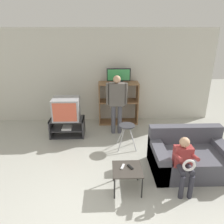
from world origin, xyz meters
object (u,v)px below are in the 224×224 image
at_px(television_main, 66,109).
at_px(couch, 189,157).
at_px(person_seated_child, 184,161).
at_px(media_shelf, 118,103).
at_px(remote_control_white, 123,167).
at_px(person_standing_adult, 117,100).
at_px(remote_control_black, 130,167).
at_px(television_flat, 119,76).
at_px(snack_table, 127,171).
at_px(tv_stand, 68,127).
at_px(folding_stool, 127,129).

relative_size(television_main, couch, 0.44).
bearing_deg(person_seated_child, media_shelf, 107.70).
bearing_deg(remote_control_white, person_seated_child, 16.66).
relative_size(remote_control_white, person_standing_adult, 0.09).
bearing_deg(couch, remote_control_black, -157.88).
xyz_separation_m(television_main, remote_control_black, (1.36, -2.01, -0.31)).
height_order(remote_control_black, couch, couch).
bearing_deg(television_flat, person_standing_adult, -97.23).
bearing_deg(snack_table, remote_control_black, 33.38).
bearing_deg(media_shelf, remote_control_black, -89.39).
bearing_deg(television_flat, remote_control_white, -92.03).
relative_size(television_flat, remote_control_black, 4.49).
relative_size(tv_stand, television_main, 1.32).
height_order(media_shelf, couch, media_shelf).
xyz_separation_m(person_standing_adult, person_seated_child, (0.99, -2.17, -0.36)).
height_order(television_flat, folding_stool, television_flat).
distance_m(media_shelf, remote_control_black, 2.78).
bearing_deg(couch, television_main, 149.20).
bearing_deg(television_flat, remote_control_black, -89.43).
height_order(tv_stand, couch, couch).
distance_m(media_shelf, remote_control_white, 2.77).
xyz_separation_m(folding_stool, snack_table, (-0.13, -1.40, -0.10)).
distance_m(media_shelf, person_seated_child, 2.98).
bearing_deg(remote_control_black, television_main, 96.20).
bearing_deg(television_flat, tv_stand, -149.88).
relative_size(tv_stand, remote_control_white, 5.89).
xyz_separation_m(television_main, folding_stool, (1.44, -0.65, -0.26)).
xyz_separation_m(television_main, person_seated_child, (2.24, -2.08, -0.17)).
height_order(media_shelf, snack_table, media_shelf).
bearing_deg(snack_table, tv_stand, 122.67).
relative_size(tv_stand, snack_table, 1.73).
distance_m(tv_stand, folding_stool, 1.60).
distance_m(television_flat, remote_control_black, 2.95).
bearing_deg(television_main, folding_stool, -24.40).
bearing_deg(couch, remote_control_white, -160.33).
bearing_deg(media_shelf, person_seated_child, -72.30).
xyz_separation_m(folding_stool, couch, (1.12, -0.87, -0.20)).
xyz_separation_m(tv_stand, snack_table, (1.31, -2.05, 0.14)).
distance_m(couch, person_standing_adult, 2.19).
bearing_deg(folding_stool, television_flat, 94.18).
xyz_separation_m(remote_control_white, couch, (1.32, 0.47, -0.15)).
xyz_separation_m(television_main, media_shelf, (1.33, 0.76, -0.12)).
bearing_deg(tv_stand, couch, -30.74).
bearing_deg(television_flat, television_main, -149.71).
distance_m(tv_stand, person_seated_child, 3.08).
bearing_deg(remote_control_black, snack_table, -174.48).
bearing_deg(tv_stand, person_standing_adult, 4.30).
height_order(television_main, television_flat, television_flat).
bearing_deg(tv_stand, folding_stool, -24.32).
distance_m(television_main, person_seated_child, 3.06).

